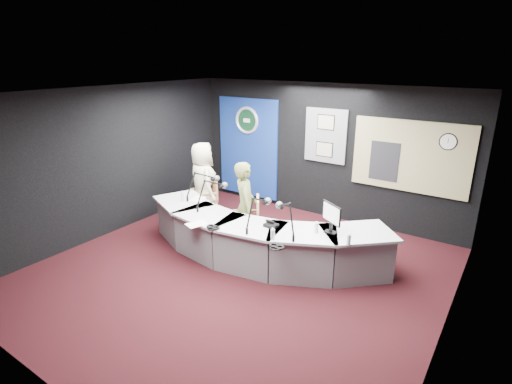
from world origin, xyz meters
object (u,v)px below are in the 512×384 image
Objects in this scene: armchair_left at (203,196)px; person_man at (203,182)px; person_woman at (245,206)px; armchair_right at (245,223)px; broadcast_desk at (255,238)px.

person_man reaches higher than armchair_left.
person_man is at bearing 28.02° from person_woman.
armchair_left is 1.06× the size of armchair_right.
person_woman is at bearing 9.15° from armchair_left.
person_woman reaches higher than armchair_right.
armchair_right is (-0.35, 0.21, 0.12)m from broadcast_desk.
person_man is at bearing -145.72° from armchair_right.
armchair_right is 1.65m from person_man.
person_man reaches higher than person_woman.
broadcast_desk is 2.07m from person_man.
armchair_left is at bearing 28.02° from person_woman.
person_man is (-1.85, 0.80, 0.46)m from broadcast_desk.
armchair_left is at bearing -145.72° from armchair_right.
broadcast_desk is 4.54× the size of armchair_right.
person_man is (0.00, 0.00, 0.31)m from armchair_left.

